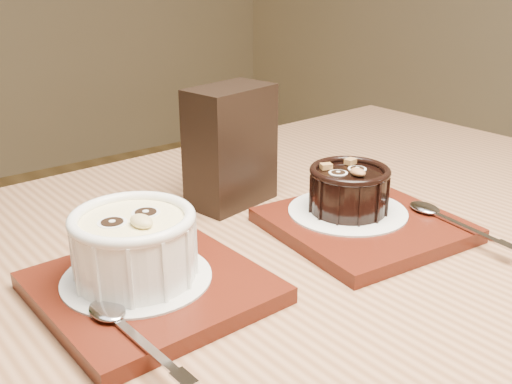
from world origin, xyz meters
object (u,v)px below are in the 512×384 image
(tray_left, at_px, (151,288))
(ramekin_dark, at_px, (349,187))
(table, at_px, (277,359))
(condiment_stand, at_px, (231,146))
(ramekin_white, at_px, (134,243))
(tray_right, at_px, (364,225))

(tray_left, relative_size, ramekin_dark, 2.07)
(ramekin_dark, bearing_deg, table, -154.26)
(ramekin_dark, xyz_separation_m, condiment_stand, (-0.06, 0.13, 0.03))
(tray_left, height_order, condiment_stand, condiment_stand)
(condiment_stand, bearing_deg, tray_left, -143.43)
(ramekin_white, height_order, condiment_stand, condiment_stand)
(ramekin_white, bearing_deg, table, -27.87)
(table, height_order, ramekin_white, ramekin_white)
(ramekin_white, bearing_deg, tray_right, -10.03)
(table, distance_m, tray_left, 0.15)
(tray_left, distance_m, tray_right, 0.24)
(tray_left, xyz_separation_m, ramekin_white, (-0.01, 0.01, 0.04))
(condiment_stand, bearing_deg, ramekin_dark, -63.81)
(tray_right, distance_m, ramekin_dark, 0.04)
(tray_left, bearing_deg, ramekin_dark, 0.44)
(ramekin_white, xyz_separation_m, tray_right, (0.25, -0.03, -0.04))
(ramekin_dark, height_order, condiment_stand, condiment_stand)
(ramekin_white, bearing_deg, ramekin_dark, -4.77)
(ramekin_dark, bearing_deg, tray_left, -172.54)
(condiment_stand, bearing_deg, tray_right, -66.95)
(table, xyz_separation_m, ramekin_white, (-0.12, 0.05, 0.14))
(table, relative_size, tray_right, 6.83)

